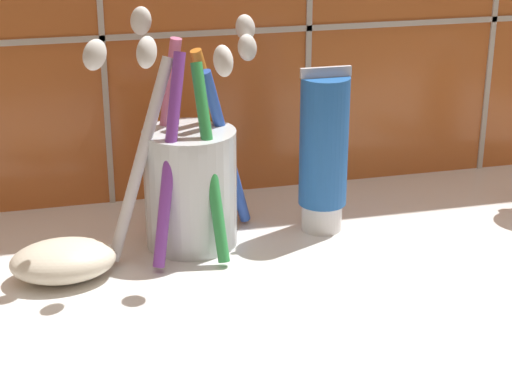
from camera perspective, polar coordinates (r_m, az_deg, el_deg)
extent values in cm
cube|color=white|center=(64.76, 6.67, -6.71)|extent=(72.23, 37.84, 2.00)
cube|color=beige|center=(76.08, 2.24, 10.22)|extent=(82.23, 0.24, 0.50)
cylinder|color=silver|center=(66.97, -4.39, -0.33)|extent=(7.26, 7.26, 9.33)
cylinder|color=blue|center=(67.97, -1.99, 2.25)|extent=(4.86, 3.75, 13.73)
ellipsoid|color=white|center=(67.74, -0.59, 9.01)|extent=(2.63, 2.38, 2.62)
cylinder|color=orange|center=(68.81, -2.36, 3.08)|extent=(5.36, 3.48, 15.08)
ellipsoid|color=white|center=(68.47, -0.72, 10.30)|extent=(2.63, 2.23, 2.61)
cylinder|color=pink|center=(67.60, -6.16, 3.08)|extent=(3.45, 3.01, 15.96)
ellipsoid|color=white|center=(66.24, -7.68, 10.67)|extent=(2.41, 2.29, 2.46)
cylinder|color=white|center=(64.17, -7.71, 1.53)|extent=(6.26, 3.61, 15.06)
ellipsoid|color=white|center=(60.32, -10.71, 8.40)|extent=(2.70, 2.19, 2.66)
cylinder|color=purple|center=(63.21, -5.81, 1.51)|extent=(3.99, 5.27, 15.44)
ellipsoid|color=white|center=(58.46, -7.30, 8.64)|extent=(2.36, 2.62, 2.61)
cylinder|color=green|center=(63.59, -3.06, 1.33)|extent=(2.06, 5.30, 14.62)
ellipsoid|color=white|center=(59.10, -2.20, 8.14)|extent=(1.77, 2.49, 2.60)
cylinder|color=white|center=(70.96, 4.77, -2.14)|extent=(3.33, 3.33, 2.32)
cylinder|color=blue|center=(68.70, 4.93, 2.80)|extent=(3.92, 3.92, 10.55)
cube|color=silver|center=(67.16, 5.08, 7.40)|extent=(4.12, 0.36, 0.80)
ellipsoid|color=silver|center=(63.92, -12.72, -5.07)|extent=(7.65, 5.48, 2.85)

